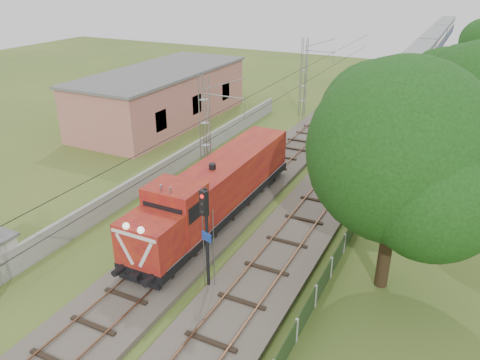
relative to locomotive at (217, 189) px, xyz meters
The scene contains 12 objects.
ground 8.42m from the locomotive, 90.00° to the right, with size 140.00×140.00×0.00m, color #3E5821.
track_main 2.25m from the locomotive, 90.00° to the right, with size 4.20×70.00×0.45m.
track_side 13.01m from the locomotive, 67.13° to the left, with size 4.20×80.00×0.45m.
catenary 5.22m from the locomotive, 127.41° to the left, with size 3.31×70.00×8.00m.
boundary_wall 7.68m from the locomotive, 149.34° to the left, with size 0.25×40.00×1.50m, color #9E9E99.
station_building 21.83m from the locomotive, 133.41° to the left, with size 8.40×20.40×5.22m.
fence 9.63m from the locomotive, 32.76° to the right, with size 0.12×32.00×1.20m.
locomotive is the anchor object (origin of this frame).
coach_rake 60.96m from the locomotive, 85.30° to the left, with size 2.93×87.51×3.39m.
signal_post 7.18m from the locomotive, 64.81° to the right, with size 0.59×0.47×5.47m.
tree_a 11.77m from the locomotive, 11.37° to the right, with size 8.63×8.22×11.19m.
tree_c 26.16m from the locomotive, 66.27° to the left, with size 6.21×5.92×8.05m.
Camera 1 is at (12.62, -14.05, 14.30)m, focal length 35.00 mm.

